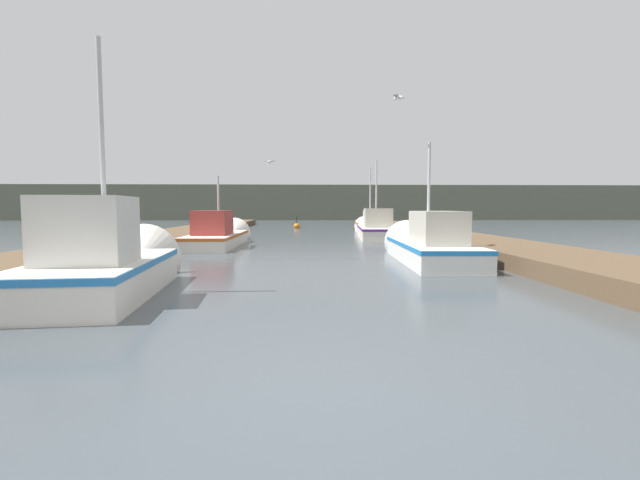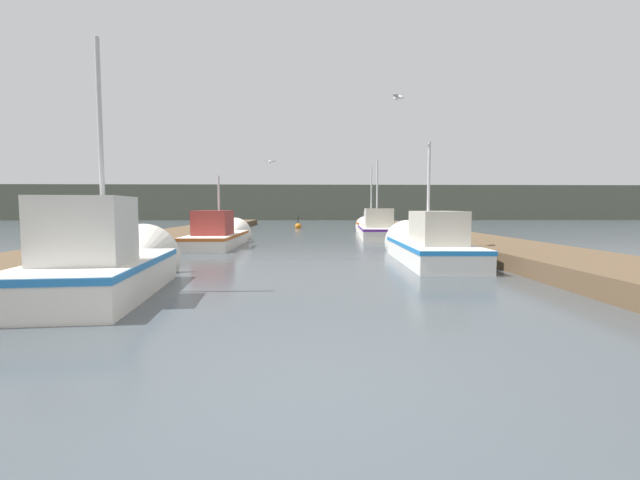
{
  "view_description": "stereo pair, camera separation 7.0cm",
  "coord_description": "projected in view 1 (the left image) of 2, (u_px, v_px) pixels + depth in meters",
  "views": [
    {
      "loc": [
        -0.1,
        -3.29,
        1.45
      ],
      "look_at": [
        0.4,
        10.19,
        0.44
      ],
      "focal_mm": 24.0,
      "sensor_mm": 36.0,
      "label": 1
    },
    {
      "loc": [
        -0.03,
        -3.29,
        1.45
      ],
      "look_at": [
        0.4,
        10.19,
        0.44
      ],
      "focal_mm": 24.0,
      "sensor_mm": 36.0,
      "label": 2
    }
  ],
  "objects": [
    {
      "name": "mooring_piling_2",
      "position": [
        216.0,
        226.0,
        21.07
      ],
      "size": [
        0.27,
        0.27,
        1.11
      ],
      "color": "#473523",
      "rests_on": "ground_plane"
    },
    {
      "name": "fishing_boat_2",
      "position": [
        221.0,
        235.0,
        17.12
      ],
      "size": [
        1.69,
        6.48,
        3.22
      ],
      "rotation": [
        0.0,
        0.0,
        -0.01
      ],
      "color": "silver",
      "rests_on": "ground_plane"
    },
    {
      "name": "fishing_boat_4",
      "position": [
        370.0,
        226.0,
        24.84
      ],
      "size": [
        1.41,
        4.89,
        4.14
      ],
      "rotation": [
        0.0,
        0.0,
        -0.01
      ],
      "color": "silver",
      "rests_on": "ground_plane"
    },
    {
      "name": "mooring_piling_0",
      "position": [
        46.0,
        255.0,
        7.35
      ],
      "size": [
        0.24,
        0.24,
        1.27
      ],
      "color": "#473523",
      "rests_on": "ground_plane"
    },
    {
      "name": "seagull_1",
      "position": [
        399.0,
        98.0,
        11.68
      ],
      "size": [
        0.41,
        0.52,
        0.12
      ],
      "rotation": [
        0.0,
        0.0,
        0.96
      ],
      "color": "white"
    },
    {
      "name": "ground_plane",
      "position": [
        317.0,
        392.0,
        3.39
      ],
      "size": [
        200.0,
        200.0,
        0.0
      ],
      "color": "#3D4449"
    },
    {
      "name": "fishing_boat_0",
      "position": [
        111.0,
        264.0,
        7.5
      ],
      "size": [
        2.07,
        4.69,
        4.77
      ],
      "rotation": [
        0.0,
        0.0,
        0.09
      ],
      "color": "silver",
      "rests_on": "ground_plane"
    },
    {
      "name": "channel_buoy",
      "position": [
        297.0,
        226.0,
        30.84
      ],
      "size": [
        0.47,
        0.47,
        0.97
      ],
      "color": "#BF6513",
      "rests_on": "ground_plane"
    },
    {
      "name": "distant_shore_ridge",
      "position": [
        305.0,
        203.0,
        59.42
      ],
      "size": [
        120.0,
        16.0,
        4.27
      ],
      "color": "#565B4C",
      "rests_on": "ground_plane"
    },
    {
      "name": "seagull_lead",
      "position": [
        269.0,
        162.0,
        19.76
      ],
      "size": [
        0.56,
        0.31,
        0.12
      ],
      "rotation": [
        0.0,
        0.0,
        6.01
      ],
      "color": "white"
    },
    {
      "name": "dock_left",
      "position": [
        174.0,
        236.0,
        19.1
      ],
      "size": [
        2.74,
        40.0,
        0.4
      ],
      "color": "brown",
      "rests_on": "ground_plane"
    },
    {
      "name": "fishing_boat_3",
      "position": [
        375.0,
        229.0,
        20.94
      ],
      "size": [
        2.03,
        6.0,
        4.2
      ],
      "rotation": [
        0.0,
        0.0,
        -0.08
      ],
      "color": "silver",
      "rests_on": "ground_plane"
    },
    {
      "name": "fishing_boat_1",
      "position": [
        426.0,
        244.0,
        12.05
      ],
      "size": [
        1.85,
        5.81,
        3.73
      ],
      "rotation": [
        0.0,
        0.0,
        -0.04
      ],
      "color": "silver",
      "rests_on": "ground_plane"
    },
    {
      "name": "dock_right",
      "position": [
        436.0,
        236.0,
        19.53
      ],
      "size": [
        2.74,
        40.0,
        0.4
      ],
      "color": "brown",
      "rests_on": "ground_plane"
    }
  ]
}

